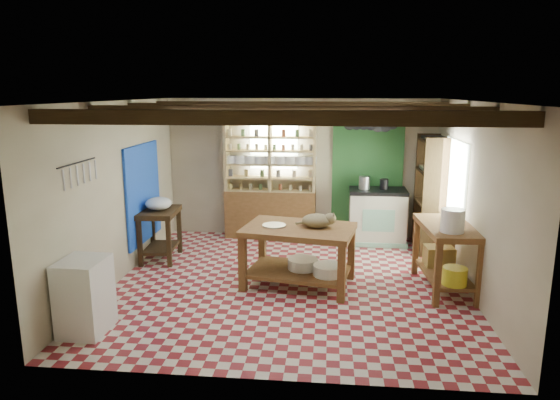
# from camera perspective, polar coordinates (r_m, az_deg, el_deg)

# --- Properties ---
(floor) EXTENTS (5.00, 5.00, 0.02)m
(floor) POSITION_cam_1_polar(r_m,az_deg,el_deg) (7.36, 1.07, -9.53)
(floor) COLOR maroon
(floor) RESTS_ON ground
(ceiling) EXTENTS (5.00, 5.00, 0.02)m
(ceiling) POSITION_cam_1_polar(r_m,az_deg,el_deg) (6.83, 1.16, 11.23)
(ceiling) COLOR #46454A
(ceiling) RESTS_ON wall_back
(wall_back) EXTENTS (5.00, 0.04, 2.60)m
(wall_back) POSITION_cam_1_polar(r_m,az_deg,el_deg) (9.43, 2.33, 3.62)
(wall_back) COLOR #BDB498
(wall_back) RESTS_ON floor
(wall_front) EXTENTS (5.00, 0.04, 2.60)m
(wall_front) POSITION_cam_1_polar(r_m,az_deg,el_deg) (4.57, -1.43, -5.96)
(wall_front) COLOR #BDB498
(wall_front) RESTS_ON floor
(wall_left) EXTENTS (0.04, 5.00, 2.60)m
(wall_left) POSITION_cam_1_polar(r_m,az_deg,el_deg) (7.59, -18.05, 0.86)
(wall_left) COLOR #BDB498
(wall_left) RESTS_ON floor
(wall_right) EXTENTS (0.04, 5.00, 2.60)m
(wall_right) POSITION_cam_1_polar(r_m,az_deg,el_deg) (7.23, 21.28, 0.06)
(wall_right) COLOR #BDB498
(wall_right) RESTS_ON floor
(ceiling_beams) EXTENTS (5.00, 3.80, 0.15)m
(ceiling_beams) POSITION_cam_1_polar(r_m,az_deg,el_deg) (6.83, 1.15, 10.22)
(ceiling_beams) COLOR #362512
(ceiling_beams) RESTS_ON ceiling
(blue_wall_patch) EXTENTS (0.04, 1.40, 1.60)m
(blue_wall_patch) POSITION_cam_1_polar(r_m,az_deg,el_deg) (8.44, -15.35, 0.75)
(blue_wall_patch) COLOR blue
(blue_wall_patch) RESTS_ON wall_left
(green_wall_patch) EXTENTS (1.30, 0.04, 2.30)m
(green_wall_patch) POSITION_cam_1_polar(r_m,az_deg,el_deg) (9.42, 9.94, 3.13)
(green_wall_patch) COLOR #215425
(green_wall_patch) RESTS_ON wall_back
(window_back) EXTENTS (0.90, 0.02, 0.80)m
(window_back) POSITION_cam_1_polar(r_m,az_deg,el_deg) (9.40, -0.71, 6.06)
(window_back) COLOR silver
(window_back) RESTS_ON wall_back
(window_right) EXTENTS (0.02, 1.30, 1.20)m
(window_right) POSITION_cam_1_polar(r_m,az_deg,el_deg) (8.15, 19.37, 2.24)
(window_right) COLOR silver
(window_right) RESTS_ON wall_right
(utensil_rail) EXTENTS (0.06, 0.90, 0.28)m
(utensil_rail) POSITION_cam_1_polar(r_m,az_deg,el_deg) (6.42, -22.08, 2.90)
(utensil_rail) COLOR black
(utensil_rail) RESTS_ON wall_left
(pot_rack) EXTENTS (0.86, 0.12, 0.36)m
(pot_rack) POSITION_cam_1_polar(r_m,az_deg,el_deg) (8.90, 10.36, 8.60)
(pot_rack) COLOR black
(pot_rack) RESTS_ON ceiling
(shelving_unit) EXTENTS (1.70, 0.34, 2.20)m
(shelving_unit) POSITION_cam_1_polar(r_m,az_deg,el_deg) (9.33, -1.12, 2.28)
(shelving_unit) COLOR tan
(shelving_unit) RESTS_ON floor
(tall_rack) EXTENTS (0.40, 0.86, 2.00)m
(tall_rack) POSITION_cam_1_polar(r_m,az_deg,el_deg) (8.95, 16.77, 0.67)
(tall_rack) COLOR #362512
(tall_rack) RESTS_ON floor
(work_table) EXTENTS (1.68, 1.27, 0.86)m
(work_table) POSITION_cam_1_polar(r_m,az_deg,el_deg) (7.16, 2.15, -6.41)
(work_table) COLOR brown
(work_table) RESTS_ON floor
(stove) EXTENTS (1.03, 0.70, 1.00)m
(stove) POSITION_cam_1_polar(r_m,az_deg,el_deg) (9.28, 11.02, -1.81)
(stove) COLOR beige
(stove) RESTS_ON floor
(prep_table) EXTENTS (0.63, 0.87, 0.84)m
(prep_table) POSITION_cam_1_polar(r_m,az_deg,el_deg) (8.45, -13.52, -3.88)
(prep_table) COLOR #362512
(prep_table) RESTS_ON floor
(white_cabinet) EXTENTS (0.50, 0.59, 0.87)m
(white_cabinet) POSITION_cam_1_polar(r_m,az_deg,el_deg) (6.24, -21.43, -10.18)
(white_cabinet) COLOR white
(white_cabinet) RESTS_ON floor
(right_counter) EXTENTS (0.74, 1.35, 0.94)m
(right_counter) POSITION_cam_1_polar(r_m,az_deg,el_deg) (7.35, 18.37, -6.23)
(right_counter) COLOR brown
(right_counter) RESTS_ON floor
(cat) EXTENTS (0.43, 0.33, 0.19)m
(cat) POSITION_cam_1_polar(r_m,az_deg,el_deg) (7.00, 4.27, -2.37)
(cat) COLOR #8E7E53
(cat) RESTS_ON work_table
(steel_tray) EXTENTS (0.39, 0.39, 0.02)m
(steel_tray) POSITION_cam_1_polar(r_m,az_deg,el_deg) (7.08, -0.67, -2.91)
(steel_tray) COLOR #A7A6AE
(steel_tray) RESTS_ON work_table
(basin_large) EXTENTS (0.51, 0.51, 0.15)m
(basin_large) POSITION_cam_1_polar(r_m,az_deg,el_deg) (7.24, 2.63, -7.27)
(basin_large) COLOR white
(basin_large) RESTS_ON work_table
(basin_small) EXTENTS (0.50, 0.50, 0.15)m
(basin_small) POSITION_cam_1_polar(r_m,az_deg,el_deg) (7.02, 5.54, -7.96)
(basin_small) COLOR white
(basin_small) RESTS_ON work_table
(kettle_left) EXTENTS (0.20, 0.20, 0.23)m
(kettle_left) POSITION_cam_1_polar(r_m,az_deg,el_deg) (9.13, 9.62, 1.96)
(kettle_left) COLOR #A7A6AE
(kettle_left) RESTS_ON stove
(kettle_right) EXTENTS (0.16, 0.16, 0.19)m
(kettle_right) POSITION_cam_1_polar(r_m,az_deg,el_deg) (9.16, 11.80, 1.79)
(kettle_right) COLOR black
(kettle_right) RESTS_ON stove
(enamel_bowl) EXTENTS (0.45, 0.45, 0.21)m
(enamel_bowl) POSITION_cam_1_polar(r_m,az_deg,el_deg) (8.32, -13.71, -0.39)
(enamel_bowl) COLOR white
(enamel_bowl) RESTS_ON prep_table
(white_bucket) EXTENTS (0.32, 0.32, 0.30)m
(white_bucket) POSITION_cam_1_polar(r_m,az_deg,el_deg) (6.85, 19.13, -2.23)
(white_bucket) COLOR white
(white_bucket) RESTS_ON right_counter
(wicker_basket) EXTENTS (0.42, 0.34, 0.28)m
(wicker_basket) POSITION_cam_1_polar(r_m,az_deg,el_deg) (7.65, 17.70, -6.10)
(wicker_basket) COLOR #A88943
(wicker_basket) RESTS_ON right_counter
(yellow_tub) EXTENTS (0.34, 0.34, 0.23)m
(yellow_tub) POSITION_cam_1_polar(r_m,az_deg,el_deg) (6.98, 19.34, -8.21)
(yellow_tub) COLOR gold
(yellow_tub) RESTS_ON right_counter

